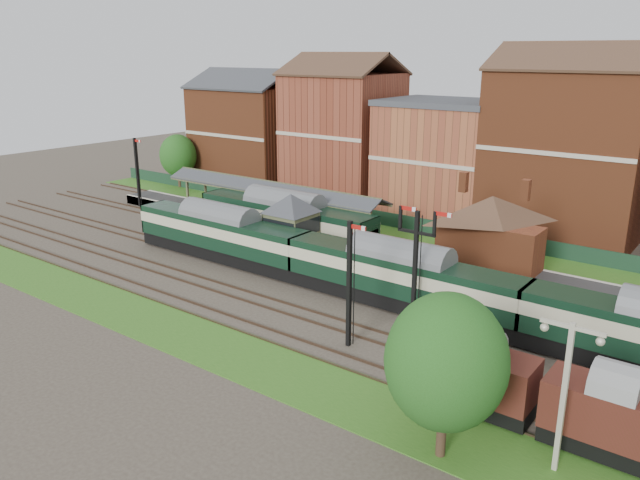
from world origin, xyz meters
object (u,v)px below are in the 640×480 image
Objects in this scene: dmu_train at (400,276)px; platform_railcar at (285,219)px; goods_van_a at (478,375)px; signal_box at (291,226)px; semaphore_bracket at (416,262)px.

platform_railcar reaches higher than dmu_train.
dmu_train is 9.56× the size of goods_van_a.
signal_box reaches higher than goods_van_a.
goods_van_a is (25.74, -15.50, -0.59)m from platform_railcar.
dmu_train is at bearing -14.56° from signal_box.
dmu_train is (12.51, -3.25, -0.78)m from signal_box.
semaphore_bracket is 10.09m from goods_van_a.
goods_van_a is (9.75, -9.00, -0.46)m from dmu_train.
signal_box is 4.80m from platform_railcar.
signal_box is at bearing -43.12° from platform_railcar.
semaphore_bracket is 1.46× the size of goods_van_a.
platform_railcar is (-15.99, 6.50, 0.13)m from dmu_train.
dmu_train is 13.28m from goods_van_a.
platform_railcar is at bearing 154.07° from semaphore_bracket.
signal_box is at bearing 151.18° from goods_van_a.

